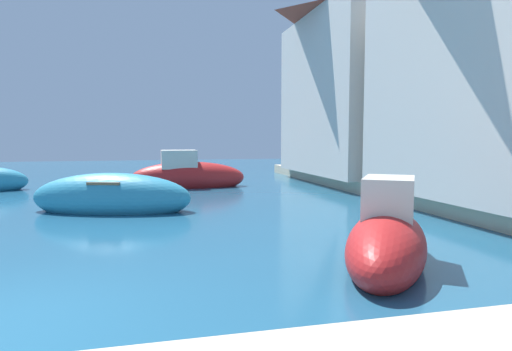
% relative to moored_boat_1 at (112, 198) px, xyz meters
% --- Properties ---
extents(quay_promenade, '(44.00, 32.00, 0.50)m').
position_rel_moored_boat_1_xyz_m(quay_promenade, '(3.46, -8.71, -0.17)').
color(quay_promenade, beige).
rests_on(quay_promenade, ground).
extents(moored_boat_1, '(5.15, 3.04, 1.52)m').
position_rel_moored_boat_1_xyz_m(moored_boat_1, '(0.00, 0.00, 0.00)').
color(moored_boat_1, teal).
rests_on(moored_boat_1, ground).
extents(moored_boat_6, '(3.28, 3.98, 1.80)m').
position_rel_moored_boat_1_xyz_m(moored_boat_6, '(5.13, -7.17, 0.01)').
color(moored_boat_6, '#B21E1E').
rests_on(moored_boat_6, ground).
extents(moored_boat_7, '(5.16, 1.68, 2.03)m').
position_rel_moored_boat_1_xyz_m(moored_boat_7, '(2.84, 6.15, 0.08)').
color(moored_boat_7, '#B21E1E').
rests_on(moored_boat_7, ground).
extents(waterfront_building_annex, '(7.37, 9.38, 8.91)m').
position_rel_moored_boat_1_xyz_m(waterfront_building_annex, '(12.15, 6.23, 4.60)').
color(waterfront_building_annex, beige).
rests_on(waterfront_building_annex, quay_promenade).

